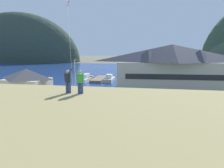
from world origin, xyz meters
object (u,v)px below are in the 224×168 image
Objects in this scene: moored_boat_outer_mooring at (110,79)px; parking_light_pole at (75,75)px; wharf_dock at (100,79)px; moored_boat_wharfside at (88,78)px; parked_car_mid_row_center at (100,113)px; person_kite_flyer at (68,80)px; person_companion at (80,81)px; parked_car_mid_row_near at (151,111)px; storage_shed_near_lot at (27,84)px; parked_car_back_row_left at (170,103)px; harbor_lodge at (171,66)px; parked_car_back_row_right at (56,96)px; moored_boat_inner_slip at (85,79)px; parked_car_front_row_end at (44,108)px.

moored_boat_outer_mooring is 0.97× the size of parking_light_pole.
wharf_dock is 1.54× the size of parking_light_pole.
parked_car_mid_row_center is at bearing -70.57° from moored_boat_wharfside.
person_kite_flyer is 1.07× the size of person_companion.
person_companion reaches higher than parked_car_mid_row_near.
person_companion is (15.60, -16.56, 3.58)m from storage_shed_near_lot.
person_kite_flyer is (-6.70, -9.99, 5.39)m from parked_car_mid_row_near.
person_kite_flyer is at bearing -124.29° from parked_car_back_row_left.
person_kite_flyer is at bearing 178.31° from person_companion.
storage_shed_near_lot is at bearing -118.26° from moored_boat_outer_mooring.
person_kite_flyer reaches higher than storage_shed_near_lot.
harbor_lodge reaches higher than person_kite_flyer.
moored_boat_wharfside reaches higher than parked_car_back_row_right.
person_kite_flyer is (6.63, -19.11, 2.32)m from parking_light_pole.
moored_boat_inner_slip is 21.60m from parked_car_back_row_right.
moored_boat_wharfside and moored_boat_outer_mooring have the same top height.
person_companion reaches higher than parked_car_front_row_end.
moored_boat_inner_slip is 31.70m from parked_car_mid_row_near.
moored_boat_inner_slip is at bearing 95.95° from parked_car_front_row_end.
storage_shed_near_lot reaches higher than moored_boat_wharfside.
parked_car_mid_row_center is 9.87m from person_companion.
person_companion is at bearing -1.69° from person_kite_flyer.
parked_car_back_row_left is at bearing -57.02° from wharf_dock.
wharf_dock is at bearing 99.79° from person_kite_flyer.
parked_car_mid_row_near is (16.85, -28.34, 0.34)m from moored_boat_wharfside.
parked_car_front_row_end and parked_car_back_row_right have the same top height.
person_companion is at bearing -86.65° from parked_car_mid_row_center.
parked_car_back_row_right is at bearing 161.22° from parked_car_mid_row_near.
moored_boat_wharfside and moored_boat_inner_slip have the same top height.
parked_car_front_row_end is at bearing -134.29° from harbor_lodge.
wharf_dock is 6.18× the size of person_companion.
parked_car_mid_row_near is (-2.97, -4.19, 0.00)m from parked_car_back_row_left.
parked_car_back_row_left is at bearing -3.22° from parked_car_back_row_right.
parking_light_pole reaches higher than moored_boat_wharfside.
moored_boat_wharfside is at bearing 78.34° from storage_shed_near_lot.
wharf_dock is 2.48× the size of parked_car_front_row_end.
parked_car_mid_row_near and parked_car_back_row_right have the same top height.
moored_boat_inner_slip is (4.33, 20.20, -2.14)m from storage_shed_near_lot.
person_kite_flyer reaches higher than parked_car_mid_row_center.
parking_light_pole is at bearing 109.14° from person_kite_flyer.
wharf_dock is at bearing 147.09° from moored_boat_outer_mooring.
wharf_dock is 4.08m from moored_boat_outer_mooring.
person_companion reaches higher than storage_shed_near_lot.
harbor_lodge is 21.03m from parking_light_pole.
harbor_lodge is 27.98m from parked_car_front_row_end.
person_kite_flyer is at bearing -60.43° from parked_car_back_row_right.
parking_light_pole reaches higher than wharf_dock.
parked_car_mid_row_near is at bearing -125.32° from parked_car_back_row_left.
moored_boat_wharfside is at bearing 129.36° from parked_car_back_row_left.
person_kite_flyer is at bearing -123.86° from parked_car_mid_row_near.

